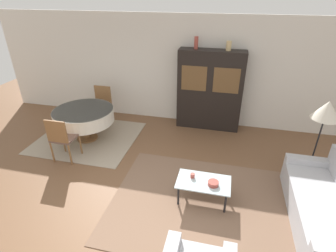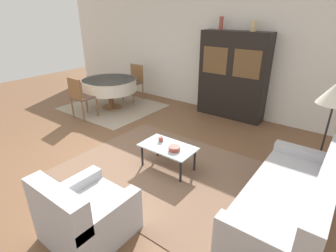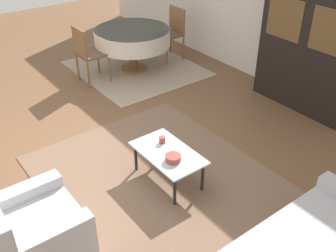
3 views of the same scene
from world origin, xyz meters
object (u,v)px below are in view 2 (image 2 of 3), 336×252
vase_short (254,26)px  display_cabinet (233,76)px  armchair (85,215)px  coffee_table (168,149)px  floor_lamp (336,95)px  bowl (174,149)px  dining_table (110,85)px  dining_chair_far (134,80)px  couch (292,202)px  cup (161,139)px  dining_chair_near (80,95)px  vase_tall (221,23)px

vase_short → display_cabinet: bearing=-179.8°
armchair → display_cabinet: display_cabinet is taller
display_cabinet → coffee_table: bearing=-85.8°
display_cabinet → floor_lamp: display_cabinet is taller
display_cabinet → vase_short: 1.13m
bowl → display_cabinet: bearing=97.3°
display_cabinet → dining_table: 3.04m
dining_chair_far → vase_short: vase_short is taller
couch → display_cabinet: (-2.08, 2.80, 0.68)m
coffee_table → bowl: 0.18m
cup → dining_table: bearing=153.7°
dining_chair_near → cup: size_ratio=12.41×
armchair → vase_tall: bearing=99.0°
dining_chair_near → dining_chair_far: same height
couch → dining_table: size_ratio=1.52×
couch → cup: (-2.07, 0.13, 0.14)m
coffee_table → vase_short: vase_short is taller
dining_chair_near → dining_chair_far: (0.00, 1.80, 0.00)m
coffee_table → dining_chair_far: (-2.91, 2.30, 0.21)m
armchair → floor_lamp: 3.62m
dining_table → vase_short: bearing=23.3°
couch → armchair: couch is taller
couch → bowl: couch is taller
bowl → vase_tall: bearing=105.0°
display_cabinet → couch: bearing=-53.4°
coffee_table → display_cabinet: bearing=94.2°
dining_chair_far → vase_short: (3.06, 0.42, 1.49)m
dining_table → dining_chair_near: size_ratio=1.40×
armchair → dining_chair_far: 5.00m
dining_chair_near → cup: (2.72, -0.45, -0.13)m
coffee_table → display_cabinet: 2.80m
display_cabinet → bowl: 2.85m
coffee_table → vase_tall: size_ratio=3.16×
display_cabinet → vase_short: bearing=0.2°
couch → display_cabinet: size_ratio=1.05×
vase_short → dining_chair_far: bearing=-172.1°
vase_short → dining_table: bearing=-156.7°
armchair → vase_short: size_ratio=4.14×
bowl → floor_lamp: bearing=36.8°
cup → bowl: bearing=-17.8°
armchair → vase_tall: size_ratio=3.08×
couch → vase_short: 3.73m
coffee_table → dining_table: size_ratio=0.65×
dining_table → vase_tall: 3.06m
cup → armchair: bearing=-80.0°
coffee_table → cup: 0.22m
cup → couch: bearing=-3.7°
couch → vase_short: (-1.74, 2.80, 1.76)m
dining_chair_near → bowl: 3.13m
dining_table → cup: bearing=-26.3°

